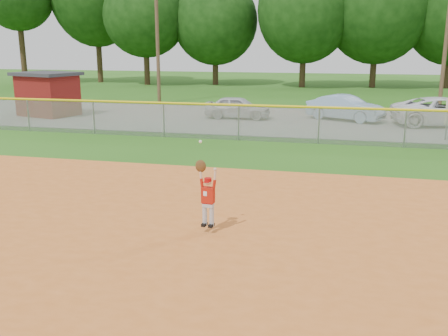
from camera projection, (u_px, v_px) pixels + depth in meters
The scene contains 11 objects.
ground at pixel (154, 219), 11.75m from camera, with size 120.00×120.00×0.00m, color #275D15.
clay_infield at pixel (94, 273), 8.91m from camera, with size 24.00×16.00×0.04m, color #CC6524.
parking_strip at pixel (261, 119), 26.86m from camera, with size 44.00×10.00×0.03m, color gray.
car_white_a at pixel (238, 107), 27.01m from camera, with size 1.42×3.53×1.20m, color silver.
car_blue at pixel (345, 108), 26.32m from camera, with size 1.40×4.03×1.33m, color #7F9FBD.
car_white_b at pixel (445, 112), 24.57m from camera, with size 2.32×5.04×1.40m, color white.
utility_shed at pixel (48, 94), 28.01m from camera, with size 3.83×3.34×2.44m.
outfield_fence at pixel (239, 120), 20.98m from camera, with size 40.06×0.10×1.55m.
power_lines at pixel (293, 32), 31.17m from camera, with size 19.40×0.24×9.00m.
tree_line at pixel (310, 3), 45.50m from camera, with size 62.37×13.00×14.43m.
ballplayer at pixel (207, 194), 10.62m from camera, with size 0.48×0.22×1.88m.
Camera 1 is at (4.13, -10.44, 4.02)m, focal length 40.00 mm.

